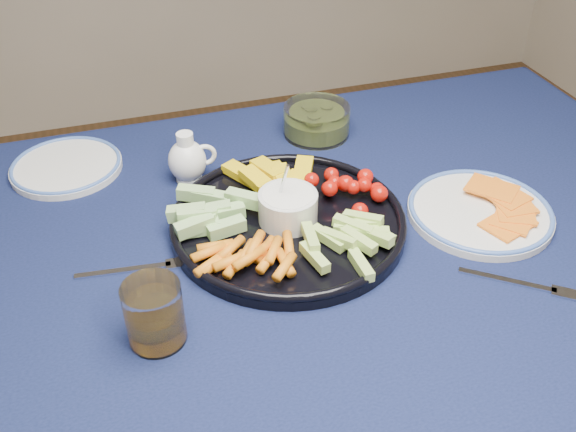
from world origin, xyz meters
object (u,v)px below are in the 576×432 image
object	(u,v)px
dining_table	(268,308)
creamer_pitcher	(188,160)
cheese_plate	(480,210)
side_plate_extra	(66,166)
juice_tumbler	(155,317)
pickle_bowl	(317,122)
crudite_platter	(286,218)

from	to	relation	value
dining_table	creamer_pitcher	bearing A→B (deg)	103.21
cheese_plate	side_plate_extra	world-z (taller)	cheese_plate
dining_table	juice_tumbler	distance (m)	0.24
dining_table	cheese_plate	size ratio (longest dim) A/B	6.72
creamer_pitcher	cheese_plate	size ratio (longest dim) A/B	0.39
pickle_bowl	side_plate_extra	bearing A→B (deg)	178.24
juice_tumbler	cheese_plate	bearing A→B (deg)	11.06
crudite_platter	juice_tumbler	xyz separation A→B (m)	(-0.24, -0.18, 0.02)
dining_table	creamer_pitcher	world-z (taller)	creamer_pitcher
creamer_pitcher	juice_tumbler	xyz separation A→B (m)	(-0.12, -0.38, -0.00)
crudite_platter	juice_tumbler	world-z (taller)	crudite_platter
creamer_pitcher	juice_tumbler	size ratio (longest dim) A/B	1.03
creamer_pitcher	cheese_plate	xyz separation A→B (m)	(0.46, -0.27, -0.03)
dining_table	side_plate_extra	xyz separation A→B (m)	(-0.29, 0.39, 0.10)
dining_table	creamer_pitcher	size ratio (longest dim) A/B	17.02
creamer_pitcher	pickle_bowl	size ratio (longest dim) A/B	0.72
pickle_bowl	cheese_plate	size ratio (longest dim) A/B	0.55
cheese_plate	juice_tumbler	bearing A→B (deg)	-168.94
pickle_bowl	crudite_platter	bearing A→B (deg)	-118.67
dining_table	side_plate_extra	size ratio (longest dim) A/B	7.99
dining_table	cheese_plate	bearing A→B (deg)	2.72
pickle_bowl	creamer_pitcher	bearing A→B (deg)	-162.78
crudite_platter	creamer_pitcher	distance (m)	0.24
side_plate_extra	pickle_bowl	bearing A→B (deg)	-1.76
creamer_pitcher	cheese_plate	distance (m)	0.53
creamer_pitcher	crudite_platter	bearing A→B (deg)	-57.34
dining_table	creamer_pitcher	distance (m)	0.32
crudite_platter	cheese_plate	bearing A→B (deg)	-11.70
crudite_platter	juice_tumbler	distance (m)	0.30
creamer_pitcher	pickle_bowl	xyz separation A→B (m)	(0.28, 0.09, -0.01)
pickle_bowl	side_plate_extra	distance (m)	0.50
crudite_platter	creamer_pitcher	world-z (taller)	crudite_platter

